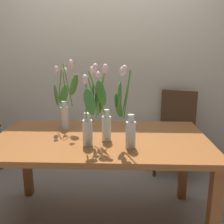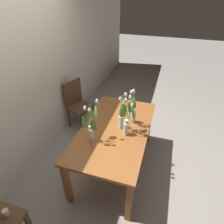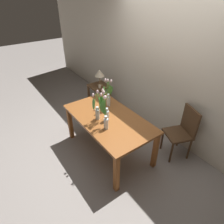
# 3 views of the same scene
# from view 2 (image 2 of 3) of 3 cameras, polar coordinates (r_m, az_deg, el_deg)

# --- Properties ---
(ground_plane) EXTENTS (18.00, 18.00, 0.00)m
(ground_plane) POSITION_cam_2_polar(r_m,az_deg,el_deg) (3.13, 0.79, -15.48)
(ground_plane) COLOR gray
(room_wall_rear) EXTENTS (9.00, 0.10, 2.70)m
(room_wall_rear) POSITION_cam_2_polar(r_m,az_deg,el_deg) (2.86, -24.15, 9.91)
(room_wall_rear) COLOR beige
(room_wall_rear) RESTS_ON ground
(dining_table) EXTENTS (1.60, 0.90, 0.74)m
(dining_table) POSITION_cam_2_polar(r_m,az_deg,el_deg) (2.67, 0.90, -6.45)
(dining_table) COLOR brown
(dining_table) RESTS_ON ground
(tulip_vase_0) EXTENTS (0.17, 0.21, 0.55)m
(tulip_vase_0) POSITION_cam_2_polar(r_m,az_deg,el_deg) (2.42, 4.29, -2.54)
(tulip_vase_0) COLOR silver
(tulip_vase_0) RESTS_ON dining_table
(tulip_vase_1) EXTENTS (0.16, 0.12, 0.55)m
(tulip_vase_1) POSITION_cam_2_polar(r_m,az_deg,el_deg) (2.62, 6.30, -0.04)
(tulip_vase_1) COLOR silver
(tulip_vase_1) RESTS_ON dining_table
(tulip_vase_2) EXTENTS (0.15, 0.18, 0.56)m
(tulip_vase_2) POSITION_cam_2_polar(r_m,az_deg,el_deg) (2.50, 3.14, -1.54)
(tulip_vase_2) COLOR silver
(tulip_vase_2) RESTS_ON dining_table
(tulip_vase_3) EXTENTS (0.23, 0.21, 0.57)m
(tulip_vase_3) POSITION_cam_2_polar(r_m,az_deg,el_deg) (2.32, -6.31, -4.57)
(tulip_vase_3) COLOR silver
(tulip_vase_3) RESTS_ON dining_table
(dining_chair) EXTENTS (0.52, 0.52, 0.93)m
(dining_chair) POSITION_cam_2_polar(r_m,az_deg,el_deg) (3.65, -10.33, 2.86)
(dining_chair) COLOR #4C331E
(dining_chair) RESTS_ON ground
(pillar_candle) EXTENTS (0.06, 0.06, 0.07)m
(pillar_candle) POSITION_cam_2_polar(r_m,az_deg,el_deg) (2.27, -29.15, -24.77)
(pillar_candle) COLOR beige
(pillar_candle) RESTS_ON side_table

